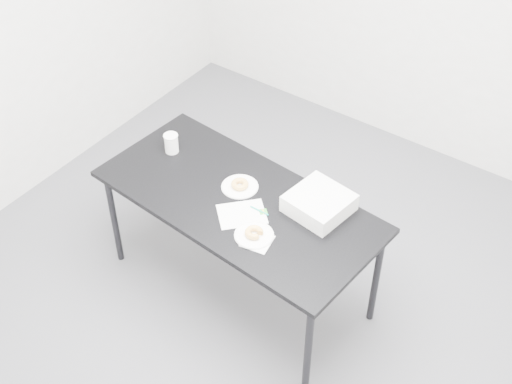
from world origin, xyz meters
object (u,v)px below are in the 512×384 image
Objects in this scene: plate_near at (254,235)px; donut_near at (254,232)px; scorecard at (242,214)px; table at (239,206)px; coffee_cup at (171,143)px; donut_far at (240,184)px; plate_far at (240,187)px; bakery_box at (319,203)px; pen at (259,211)px.

donut_near reaches higher than plate_near.
donut_near is (-0.00, 0.00, 0.02)m from plate_near.
table is at bearing 178.09° from scorecard.
coffee_cup reaches higher than scorecard.
donut_far is at bearing 137.31° from donut_near.
plate_far is at bearing -2.77° from coffee_cup.
donut_near reaches higher than donut_far.
donut_near is at bearing -42.69° from plate_far.
donut_far is 0.32× the size of bakery_box.
bakery_box is (0.26, 0.20, 0.05)m from pen.
scorecard is 0.83× the size of bakery_box.
donut_far is at bearing 137.31° from plate_near.
coffee_cup is at bearing 177.23° from plate_far.
donut_near reaches higher than scorecard.
coffee_cup reaches higher than plate_near.
bakery_box is at bearing 11.98° from plate_far.
table is 17.01× the size of donut_far.
pen is at bearing 91.30° from scorecard.
scorecard is 2.59× the size of donut_near.
plate_near is 1.72× the size of coffee_cup.
table is at bearing 142.42° from plate_near.
plate_near is 0.40m from plate_far.
plate_near reaches higher than table.
pen is 1.20× the size of donut_far.
coffee_cup reaches higher than plate_far.
plate_far is at bearing 137.31° from plate_near.
donut_near is 0.40m from plate_far.
plate_near is at bearing -63.34° from pen.
bakery_box is at bearing 11.98° from donut_far.
plate_far is at bearing 126.75° from table.
scorecard is 1.22× the size of plate_near.
donut_near is at bearing -107.21° from bakery_box.
plate_far is at bearing 172.18° from scorecard.
donut_near is at bearing -63.34° from pen.
scorecard is 0.18m from donut_near.
pen is 0.34m from bakery_box.
coffee_cup is (-0.83, 0.30, 0.04)m from donut_near.
pen reaches higher than scorecard.
bakery_box is (0.47, 0.10, 0.03)m from donut_far.
donut_near is 0.42m from bakery_box.
plate_far is 0.69× the size of bakery_box.
scorecard is 2.58× the size of donut_far.
table is at bearing -10.84° from coffee_cup.
pen is 0.39× the size of bakery_box.
plate_near is (0.15, -0.10, 0.00)m from scorecard.
scorecard is at bearing 147.49° from donut_near.
scorecard is 0.18m from plate_near.
coffee_cup reaches higher than bakery_box.
plate_far reaches higher than scorecard.
table is 17.07× the size of donut_near.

